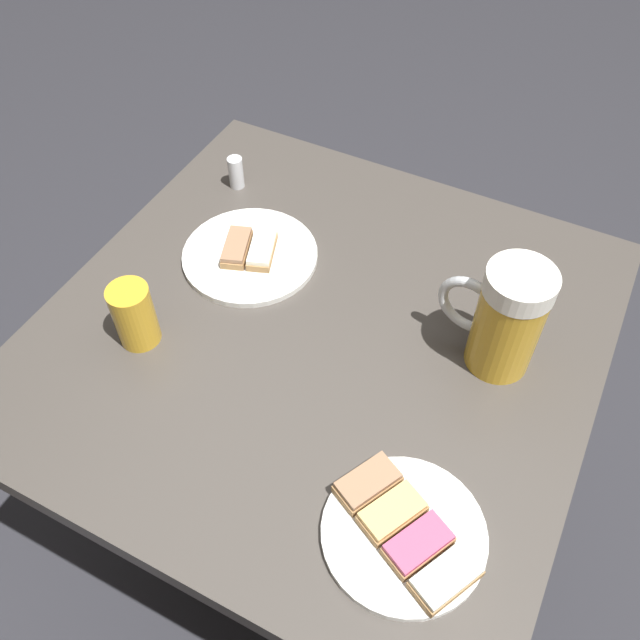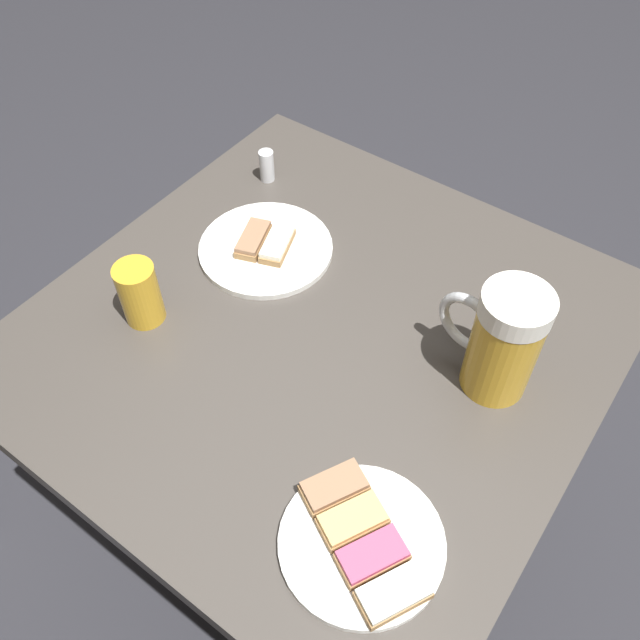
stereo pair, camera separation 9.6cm
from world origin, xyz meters
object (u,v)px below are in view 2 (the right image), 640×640
at_px(beer_mug, 502,341).
at_px(salt_shaker, 267,166).
at_px(plate_near, 362,541).
at_px(plate_far, 266,247).
at_px(beer_glass_small, 140,293).

height_order(beer_mug, salt_shaker, beer_mug).
bearing_deg(plate_near, salt_shaker, -132.03).
height_order(plate_far, beer_mug, beer_mug).
xyz_separation_m(beer_mug, salt_shaker, (-0.16, -0.51, -0.06)).
bearing_deg(salt_shaker, beer_mug, 72.85).
relative_size(plate_far, salt_shaker, 3.74).
bearing_deg(beer_mug, plate_far, -92.24).
height_order(plate_near, beer_glass_small, beer_glass_small).
distance_m(plate_far, beer_glass_small, 0.22).
distance_m(plate_near, plate_far, 0.50).
height_order(plate_near, salt_shaker, salt_shaker).
distance_m(plate_near, beer_mug, 0.30).
bearing_deg(salt_shaker, plate_near, 47.97).
relative_size(beer_mug, beer_glass_small, 1.73).
distance_m(beer_mug, beer_glass_small, 0.50).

